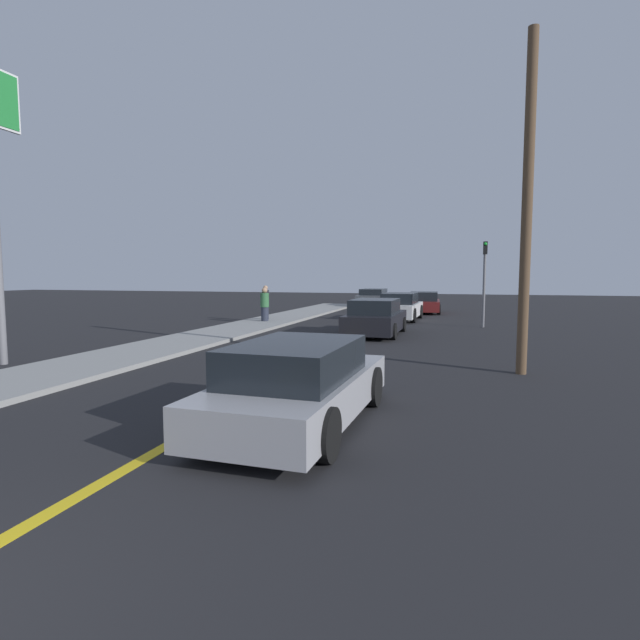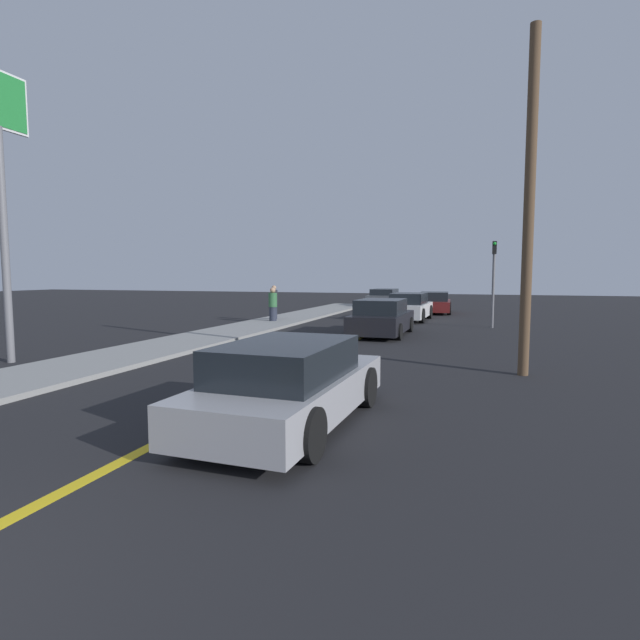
{
  "view_description": "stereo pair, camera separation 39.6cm",
  "coord_description": "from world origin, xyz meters",
  "views": [
    {
      "loc": [
        3.88,
        -1.6,
        2.35
      ],
      "look_at": [
        0.5,
        10.03,
        1.24
      ],
      "focal_mm": 28.0,
      "sensor_mm": 36.0,
      "label": 1
    },
    {
      "loc": [
        4.26,
        -1.48,
        2.35
      ],
      "look_at": [
        0.5,
        10.03,
        1.24
      ],
      "focal_mm": 28.0,
      "sensor_mm": 36.0,
      "label": 2
    }
  ],
  "objects": [
    {
      "name": "sidewalk_left",
      "position": [
        -5.24,
        17.65,
        0.06
      ],
      "size": [
        2.65,
        35.3,
        0.12
      ],
      "color": "gray",
      "rests_on": "ground_plane"
    },
    {
      "name": "car_oncoming_far",
      "position": [
        -2.41,
        33.94,
        0.65
      ],
      "size": [
        2.0,
        4.51,
        1.32
      ],
      "rotation": [
        0.0,
        0.0,
        -0.01
      ],
      "color": "#4C5156",
      "rests_on": "ground_plane"
    },
    {
      "name": "pedestrian_mid_group",
      "position": [
        -5.59,
        21.33,
        0.96
      ],
      "size": [
        0.35,
        0.35,
        1.68
      ],
      "color": "#282D3D",
      "rests_on": "sidewalk_left"
    },
    {
      "name": "pedestrian_near_curb",
      "position": [
        -5.3,
        20.5,
        0.91
      ],
      "size": [
        0.41,
        0.41,
        1.6
      ],
      "color": "#282D3D",
      "rests_on": "sidewalk_left"
    },
    {
      "name": "road_center_line",
      "position": [
        0.0,
        18.0,
        0.0
      ],
      "size": [
        0.2,
        60.0,
        0.01
      ],
      "color": "gold",
      "rests_on": "ground_plane"
    },
    {
      "name": "traffic_light",
      "position": [
        4.69,
        21.56,
        2.33
      ],
      "size": [
        0.18,
        0.4,
        3.77
      ],
      "color": "slate",
      "rests_on": "ground_plane"
    },
    {
      "name": "car_parked_left_lot",
      "position": [
        1.5,
        29.39,
        0.62
      ],
      "size": [
        2.13,
        4.26,
        1.29
      ],
      "rotation": [
        0.0,
        0.0,
        0.06
      ],
      "color": "maroon",
      "rests_on": "ground_plane"
    },
    {
      "name": "car_ahead_center",
      "position": [
        0.57,
        17.5,
        0.66
      ],
      "size": [
        2.0,
        4.39,
        1.4
      ],
      "rotation": [
        0.0,
        0.0,
        -0.01
      ],
      "color": "black",
      "rests_on": "ground_plane"
    },
    {
      "name": "car_far_distant",
      "position": [
        0.71,
        24.1,
        0.68
      ],
      "size": [
        2.04,
        4.43,
        1.4
      ],
      "rotation": [
        0.0,
        0.0,
        -0.04
      ],
      "color": "silver",
      "rests_on": "ground_plane"
    },
    {
      "name": "utility_pole",
      "position": [
        5.2,
        10.9,
        3.92
      ],
      "size": [
        0.24,
        0.24,
        7.85
      ],
      "color": "brown",
      "rests_on": "ground_plane"
    },
    {
      "name": "car_near_right_lane",
      "position": [
        1.45,
        5.61,
        0.64
      ],
      "size": [
        2.04,
        4.58,
        1.32
      ],
      "rotation": [
        0.0,
        0.0,
        -0.03
      ],
      "color": "#9E9EA3",
      "rests_on": "ground_plane"
    }
  ]
}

